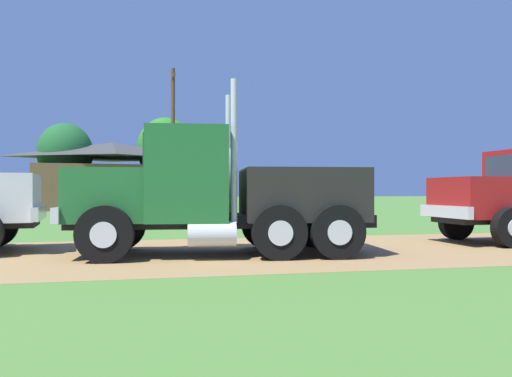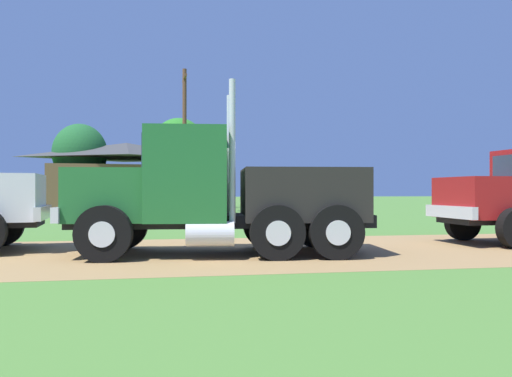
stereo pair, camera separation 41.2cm
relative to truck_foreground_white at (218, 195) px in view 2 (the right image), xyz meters
The scene contains 7 objects.
ground_plane 1.80m from the truck_foreground_white, 17.59° to the left, with size 200.00×200.00×0.00m, color #4C7C31.
dirt_track 1.80m from the truck_foreground_white, 17.59° to the left, with size 120.00×6.74×0.01m, color #9C7949.
truck_foreground_white is the anchor object (origin of this frame).
shed_building 30.05m from the truck_foreground_white, 97.81° to the left, with size 12.41×8.61×5.17m.
utility_pole_far 21.37m from the truck_foreground_white, 89.74° to the left, with size 0.26×2.20×9.15m.
tree_mid 31.10m from the truck_foreground_white, 104.24° to the left, with size 4.14×4.14×6.62m.
tree_right 31.75m from the truck_foreground_white, 89.91° to the left, with size 4.70×4.70×7.47m.
Camera 2 is at (-2.35, -12.08, 1.46)m, focal length 36.08 mm.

